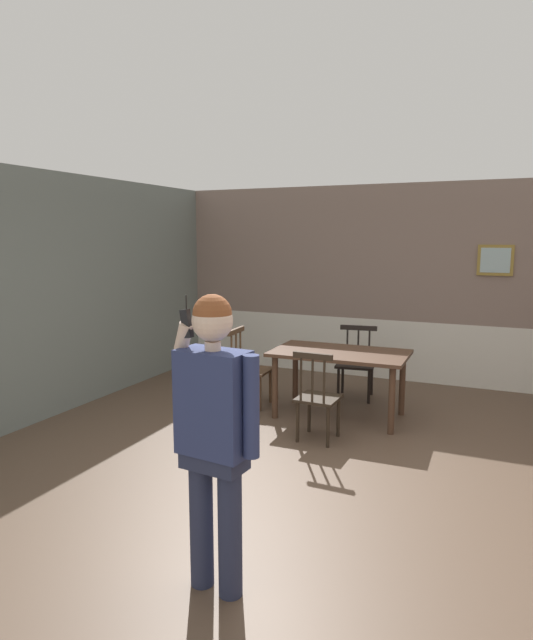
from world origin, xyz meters
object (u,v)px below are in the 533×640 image
at_px(chair_near_window, 249,368).
at_px(person_figure, 215,424).
at_px(dining_table, 340,360).
at_px(chair_by_doorway, 356,362).
at_px(chair_at_table_head, 317,397).

distance_m(chair_near_window, person_figure, 3.63).
relative_size(chair_near_window, person_figure, 0.54).
xyz_separation_m(dining_table, chair_by_doorway, (-0.02, 0.83, -0.21)).
xyz_separation_m(chair_at_table_head, person_figure, (0.23, -2.50, 0.57)).
xyz_separation_m(chair_near_window, chair_by_doorway, (1.13, 0.85, -0.00)).
relative_size(dining_table, chair_at_table_head, 1.63).
height_order(chair_near_window, person_figure, person_figure).
height_order(chair_at_table_head, person_figure, person_figure).
distance_m(chair_near_window, chair_at_table_head, 1.42).
bearing_deg(dining_table, chair_by_doorway, 91.39).
distance_m(chair_at_table_head, person_figure, 2.57).
bearing_deg(chair_by_doorway, person_figure, 85.71).
bearing_deg(chair_by_doorway, dining_table, 83.48).
bearing_deg(chair_by_doorway, chair_near_window, 29.15).
height_order(dining_table, chair_at_table_head, chair_at_table_head).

